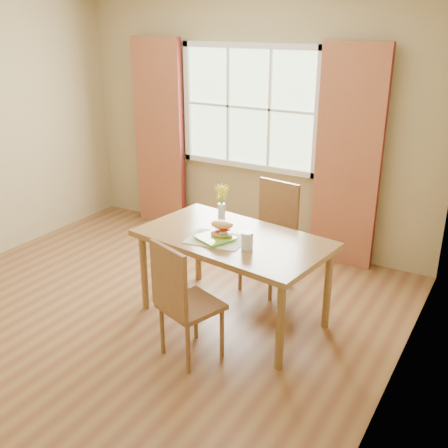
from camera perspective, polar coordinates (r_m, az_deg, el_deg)
name	(u,v)px	position (r m, az deg, el deg)	size (l,w,h in m)	color
room	(138,159)	(4.22, -9.38, 6.96)	(4.24, 3.84, 2.74)	brown
window	(249,108)	(5.72, 2.75, 12.53)	(1.62, 0.06, 1.32)	#B1D6A1
curtain_left	(159,135)	(6.33, -7.07, 9.59)	(0.65, 0.08, 2.20)	maroon
curtain_right	(348,160)	(5.29, 13.35, 6.80)	(0.65, 0.08, 2.20)	maroon
dining_table	(233,245)	(4.25, 1.01, -2.33)	(1.64, 1.06, 0.75)	brown
chair_near	(182,298)	(3.81, -4.60, -8.01)	(0.50, 0.50, 0.95)	brown
chair_far	(272,231)	(4.87, 5.23, -0.74)	(0.47, 0.47, 1.01)	brown
placemat	(216,239)	(4.16, -0.84, -1.69)	(0.45, 0.33, 0.01)	beige
plate	(215,239)	(4.15, -0.95, -1.60)	(0.26, 0.26, 0.01)	#78C531
croissant_sandwich	(222,229)	(4.14, -0.22, -0.56)	(0.21, 0.16, 0.14)	gold
water_glass	(247,241)	(3.98, 2.53, -1.85)	(0.09, 0.09, 0.14)	silver
flower_vase	(222,199)	(4.47, -0.25, 2.79)	(0.13, 0.13, 0.33)	silver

